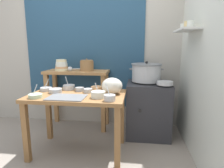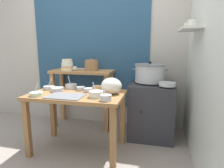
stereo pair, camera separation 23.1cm
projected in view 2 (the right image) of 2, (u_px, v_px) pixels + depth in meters
name	position (u px, v px, depth m)	size (l,w,h in m)	color
ground_plane	(75.00, 153.00, 2.32)	(9.00, 9.00, 0.00)	gray
wall_back	(105.00, 44.00, 3.10)	(4.40, 0.12, 2.60)	#B2ADA3
wall_right	(207.00, 43.00, 1.95)	(0.30, 3.20, 2.60)	silver
prep_table	(77.00, 102.00, 2.29)	(1.10, 0.66, 0.72)	olive
back_shelf_table	(82.00, 84.00, 3.03)	(0.96, 0.40, 0.90)	#B27F4C
stove_block	(151.00, 110.00, 2.72)	(0.60, 0.61, 0.78)	#2D2D33
steamer_pot	(150.00, 73.00, 2.65)	(0.47, 0.42, 0.28)	#B7BABF
clay_pot	(91.00, 65.00, 2.94)	(0.20, 0.20, 0.19)	olive
bowl_stack_enamel	(67.00, 65.00, 2.99)	(0.20, 0.20, 0.17)	beige
ladle	(76.00, 68.00, 2.92)	(0.25, 0.10, 0.07)	#B7BABF
serving_tray	(66.00, 96.00, 2.12)	(0.40, 0.28, 0.01)	slate
plastic_bag	(111.00, 86.00, 2.23)	(0.24, 0.21, 0.19)	silver
wide_pan	(167.00, 84.00, 2.40)	(0.21, 0.21, 0.05)	#B7BABF
prep_bowl_0	(71.00, 86.00, 2.52)	(0.15, 0.15, 0.17)	#B7BABF
prep_bowl_1	(49.00, 87.00, 2.48)	(0.14, 0.14, 0.15)	#B7BABF
prep_bowl_2	(57.00, 89.00, 2.36)	(0.15, 0.15, 0.05)	#B7BABF
prep_bowl_3	(88.00, 90.00, 2.34)	(0.11, 0.11, 0.05)	#B7BABF
prep_bowl_4	(96.00, 94.00, 2.09)	(0.15, 0.15, 0.17)	silver
prep_bowl_5	(106.00, 97.00, 1.96)	(0.12, 0.12, 0.18)	#B7BABF
prep_bowl_6	(36.00, 94.00, 2.15)	(0.14, 0.14, 0.14)	#B7D1AD
prep_bowl_7	(81.00, 88.00, 2.42)	(0.11, 0.11, 0.05)	#B7BABF
prep_bowl_8	(97.00, 88.00, 2.45)	(0.14, 0.14, 0.05)	tan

